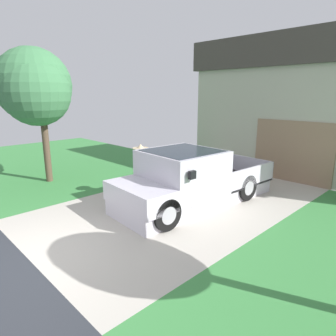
{
  "coord_description": "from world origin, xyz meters",
  "views": [
    {
      "loc": [
        5.62,
        -1.71,
        3.19
      ],
      "look_at": [
        -0.47,
        4.27,
        1.05
      ],
      "focal_mm": 31.74,
      "sensor_mm": 36.0,
      "label": 1
    }
  ],
  "objects_px": {
    "person_with_hat": "(141,168)",
    "front_yard_tree": "(35,88)",
    "pickup_truck": "(186,181)",
    "handbag": "(133,193)"
  },
  "relations": [
    {
      "from": "person_with_hat",
      "to": "pickup_truck",
      "type": "bearing_deg",
      "value": 26.93
    },
    {
      "from": "person_with_hat",
      "to": "handbag",
      "type": "distance_m",
      "value": 0.86
    },
    {
      "from": "person_with_hat",
      "to": "handbag",
      "type": "height_order",
      "value": "person_with_hat"
    },
    {
      "from": "pickup_truck",
      "to": "front_yard_tree",
      "type": "distance_m",
      "value": 6.33
    },
    {
      "from": "person_with_hat",
      "to": "front_yard_tree",
      "type": "distance_m",
      "value": 4.88
    },
    {
      "from": "handbag",
      "to": "pickup_truck",
      "type": "bearing_deg",
      "value": 22.84
    },
    {
      "from": "pickup_truck",
      "to": "handbag",
      "type": "distance_m",
      "value": 1.87
    },
    {
      "from": "pickup_truck",
      "to": "handbag",
      "type": "relative_size",
      "value": 12.24
    },
    {
      "from": "person_with_hat",
      "to": "handbag",
      "type": "bearing_deg",
      "value": -130.88
    },
    {
      "from": "front_yard_tree",
      "to": "pickup_truck",
      "type": "bearing_deg",
      "value": 19.89
    }
  ]
}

